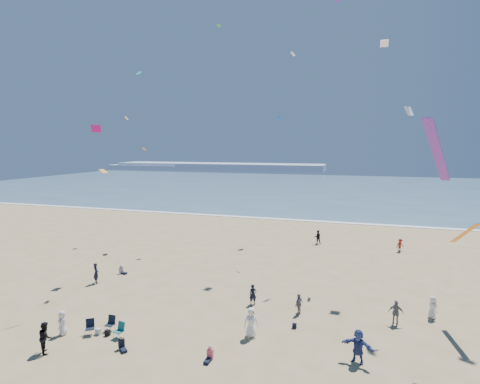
% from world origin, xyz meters
% --- Properties ---
extents(ocean, '(220.00, 100.00, 0.06)m').
position_xyz_m(ocean, '(0.00, 95.00, 0.03)').
color(ocean, '#476B84').
rests_on(ocean, ground).
extents(surf_line, '(220.00, 1.20, 0.08)m').
position_xyz_m(surf_line, '(0.00, 45.00, 0.04)').
color(surf_line, white).
rests_on(surf_line, ground).
extents(headland_far, '(110.00, 20.00, 3.20)m').
position_xyz_m(headland_far, '(-60.00, 170.00, 1.60)').
color(headland_far, '#7A8EA8').
rests_on(headland_far, ground).
extents(headland_near, '(40.00, 14.00, 2.00)m').
position_xyz_m(headland_near, '(-100.00, 165.00, 1.00)').
color(headland_near, '#7A8EA8').
rests_on(headland_near, ground).
extents(standing_flyers, '(27.95, 31.91, 1.91)m').
position_xyz_m(standing_flyers, '(4.75, 10.65, 0.86)').
color(standing_flyers, navy).
rests_on(standing_flyers, ground).
extents(seated_group, '(25.01, 15.06, 0.84)m').
position_xyz_m(seated_group, '(0.49, 4.64, 0.42)').
color(seated_group, silver).
rests_on(seated_group, ground).
extents(chair_cluster, '(2.77, 1.52, 1.00)m').
position_xyz_m(chair_cluster, '(-5.75, 3.87, 0.50)').
color(chair_cluster, black).
rests_on(chair_cluster, ground).
extents(white_tote, '(0.35, 0.20, 0.40)m').
position_xyz_m(white_tote, '(-6.26, 3.75, 0.20)').
color(white_tote, silver).
rests_on(white_tote, ground).
extents(black_backpack, '(0.30, 0.22, 0.38)m').
position_xyz_m(black_backpack, '(-5.60, 3.81, 0.19)').
color(black_backpack, black).
rests_on(black_backpack, ground).
extents(navy_bag, '(0.28, 0.18, 0.34)m').
position_xyz_m(navy_bag, '(5.70, 8.33, 0.17)').
color(navy_bag, black).
rests_on(navy_bag, ground).
extents(kites_aloft, '(40.07, 40.07, 29.96)m').
position_xyz_m(kites_aloft, '(9.06, 12.72, 14.52)').
color(kites_aloft, white).
rests_on(kites_aloft, ground).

